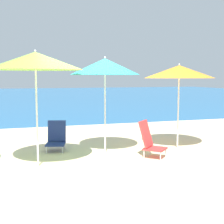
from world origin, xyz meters
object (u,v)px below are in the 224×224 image
Objects in this scene: beach_umbrella_lime at (35,61)px; beach_umbrella_orange at (179,72)px; beach_umbrella_teal at (105,67)px; beach_chair_red at (150,140)px; beach_chair_navy at (56,137)px.

beach_umbrella_orange is (3.48, 0.60, -0.18)m from beach_umbrella_lime.
beach_umbrella_lime is 1.72m from beach_umbrella_teal.
beach_umbrella_lime is 2.99m from beach_chair_red.
beach_chair_navy is at bearing 166.75° from beach_umbrella_orange.
beach_umbrella_teal is 1.97m from beach_chair_red.
beach_chair_navy is (-2.95, 0.70, -1.60)m from beach_umbrella_orange.
beach_umbrella_teal reaches higher than beach_umbrella_orange.
beach_umbrella_teal is at bearing 97.34° from beach_chair_red.
beach_chair_red is (2.45, -0.01, -1.72)m from beach_umbrella_lime.
beach_umbrella_lime is at bearing 134.92° from beach_chair_red.
beach_umbrella_teal is at bearing -16.09° from beach_chair_navy.
beach_chair_navy is (-1.07, 0.64, -1.71)m from beach_umbrella_teal.
beach_umbrella_lime is 1.03× the size of beach_umbrella_teal.
beach_umbrella_orange is 0.94× the size of beach_umbrella_teal.
beach_chair_red is (1.92, -1.30, 0.06)m from beach_chair_navy.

